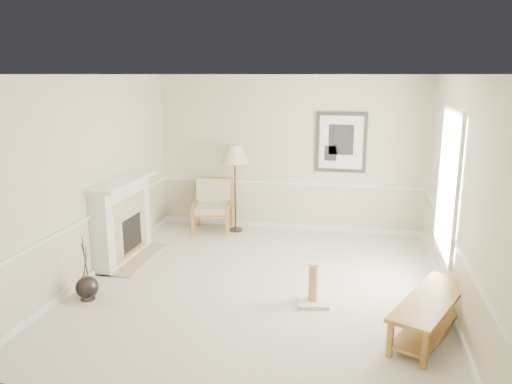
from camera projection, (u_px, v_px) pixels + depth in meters
ground at (260, 285)px, 7.03m from camera, size 5.50×5.50×0.00m
room at (272, 154)px, 6.64m from camera, size 5.04×5.54×2.92m
fireplace at (123, 220)px, 7.91m from camera, size 0.64×1.64×1.31m
floor_vase at (87, 288)px, 6.56m from camera, size 0.30×0.30×0.88m
armchair at (213, 203)px, 9.48m from camera, size 0.84×0.88×0.96m
floor_lamp at (235, 157)px, 9.18m from camera, size 0.55×0.55×1.64m
bench at (430, 310)px, 5.64m from camera, size 1.09×1.64×0.45m
scratching_post at (313, 291)px, 6.44m from camera, size 0.45×0.45×0.56m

